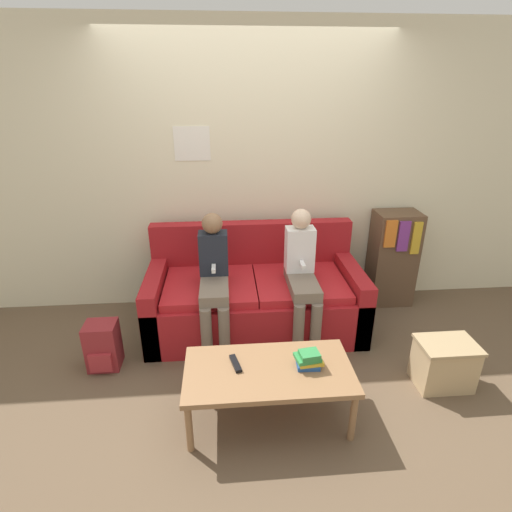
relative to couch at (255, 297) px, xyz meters
The scene contains 11 objects.
ground_plane 0.64m from the couch, 90.00° to the right, with size 10.00×10.00×0.00m, color brown.
wall_back 1.14m from the couch, 90.02° to the left, with size 8.00×0.06×2.60m.
couch is the anchor object (origin of this frame).
coffee_table 1.12m from the couch, 90.08° to the right, with size 1.09×0.56×0.39m.
person_left 0.53m from the couch, 148.77° to the right, with size 0.24×0.60×1.11m.
person_right 0.55m from the couch, 29.16° to the right, with size 0.24×0.60×1.13m.
tv_remote 1.09m from the couch, 101.28° to the right, with size 0.08×0.17×0.02m.
book_stack 1.15m from the couch, 76.84° to the right, with size 0.19×0.15×0.11m.
bookshelf 1.45m from the couch, 13.39° to the left, with size 0.42×0.33×0.95m.
storage_box 1.61m from the couch, 34.74° to the right, with size 0.41×0.30×0.36m.
backpack 1.33m from the couch, 157.91° to the right, with size 0.24×0.24×0.39m.
Camera 1 is at (-0.25, -2.59, 2.08)m, focal length 28.00 mm.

